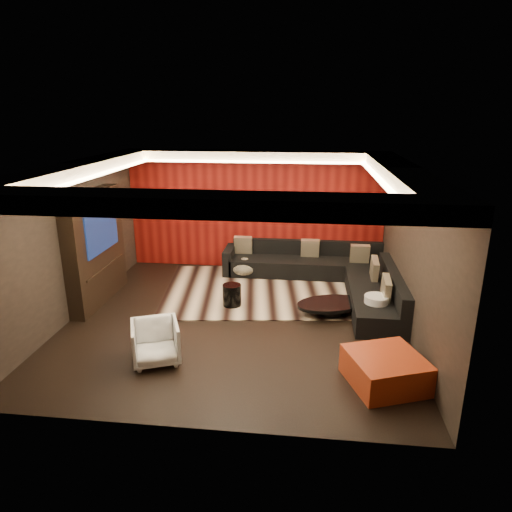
# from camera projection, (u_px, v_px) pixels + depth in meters

# --- Properties ---
(floor) EXTENTS (6.00, 6.00, 0.02)m
(floor) POSITION_uv_depth(u_px,v_px,m) (236.00, 320.00, 8.34)
(floor) COLOR black
(floor) RESTS_ON ground
(ceiling) EXTENTS (6.00, 6.00, 0.02)m
(ceiling) POSITION_uv_depth(u_px,v_px,m) (234.00, 164.00, 7.47)
(ceiling) COLOR silver
(ceiling) RESTS_ON ground
(wall_back) EXTENTS (6.00, 0.02, 2.80)m
(wall_back) POSITION_uv_depth(u_px,v_px,m) (255.00, 210.00, 10.75)
(wall_back) COLOR black
(wall_back) RESTS_ON ground
(wall_left) EXTENTS (0.02, 6.00, 2.80)m
(wall_left) POSITION_uv_depth(u_px,v_px,m) (71.00, 241.00, 8.24)
(wall_left) COLOR black
(wall_left) RESTS_ON ground
(wall_right) EXTENTS (0.02, 6.00, 2.80)m
(wall_right) POSITION_uv_depth(u_px,v_px,m) (414.00, 253.00, 7.58)
(wall_right) COLOR black
(wall_right) RESTS_ON ground
(red_feature_wall) EXTENTS (5.98, 0.05, 2.78)m
(red_feature_wall) POSITION_uv_depth(u_px,v_px,m) (255.00, 211.00, 10.71)
(red_feature_wall) COLOR #6B0C0A
(red_feature_wall) RESTS_ON ground
(soffit_back) EXTENTS (6.00, 0.60, 0.22)m
(soffit_back) POSITION_uv_depth(u_px,v_px,m) (254.00, 156.00, 10.06)
(soffit_back) COLOR silver
(soffit_back) RESTS_ON ground
(soffit_front) EXTENTS (6.00, 0.60, 0.22)m
(soffit_front) POSITION_uv_depth(u_px,v_px,m) (194.00, 204.00, 4.96)
(soffit_front) COLOR silver
(soffit_front) RESTS_ON ground
(soffit_left) EXTENTS (0.60, 4.80, 0.22)m
(soffit_left) POSITION_uv_depth(u_px,v_px,m) (78.00, 169.00, 7.81)
(soffit_left) COLOR silver
(soffit_left) RESTS_ON ground
(soffit_right) EXTENTS (0.60, 4.80, 0.22)m
(soffit_right) POSITION_uv_depth(u_px,v_px,m) (402.00, 174.00, 7.21)
(soffit_right) COLOR silver
(soffit_right) RESTS_ON ground
(cove_back) EXTENTS (4.80, 0.08, 0.04)m
(cove_back) POSITION_uv_depth(u_px,v_px,m) (252.00, 162.00, 9.77)
(cove_back) COLOR #FFD899
(cove_back) RESTS_ON ground
(cove_front) EXTENTS (4.80, 0.08, 0.04)m
(cove_front) POSITION_uv_depth(u_px,v_px,m) (201.00, 206.00, 5.31)
(cove_front) COLOR #FFD899
(cove_front) RESTS_ON ground
(cove_left) EXTENTS (0.08, 4.80, 0.04)m
(cove_left) POSITION_uv_depth(u_px,v_px,m) (98.00, 175.00, 7.80)
(cove_left) COLOR #FFD899
(cove_left) RESTS_ON ground
(cove_right) EXTENTS (0.08, 4.80, 0.04)m
(cove_right) POSITION_uv_depth(u_px,v_px,m) (380.00, 180.00, 7.28)
(cove_right) COLOR #FFD899
(cove_right) RESTS_ON ground
(tv_surround) EXTENTS (0.30, 2.00, 2.20)m
(tv_surround) POSITION_uv_depth(u_px,v_px,m) (96.00, 248.00, 8.88)
(tv_surround) COLOR black
(tv_surround) RESTS_ON ground
(tv_screen) EXTENTS (0.04, 1.30, 0.80)m
(tv_screen) POSITION_uv_depth(u_px,v_px,m) (102.00, 231.00, 8.75)
(tv_screen) COLOR black
(tv_screen) RESTS_ON ground
(tv_shelf) EXTENTS (0.04, 1.60, 0.04)m
(tv_shelf) POSITION_uv_depth(u_px,v_px,m) (106.00, 268.00, 8.98)
(tv_shelf) COLOR black
(tv_shelf) RESTS_ON ground
(rug) EXTENTS (4.33, 3.46, 0.02)m
(rug) POSITION_uv_depth(u_px,v_px,m) (261.00, 289.00, 9.72)
(rug) COLOR beige
(rug) RESTS_ON floor
(coffee_table) EXTENTS (1.65, 1.65, 0.22)m
(coffee_table) POSITION_uv_depth(u_px,v_px,m) (331.00, 308.00, 8.54)
(coffee_table) COLOR black
(coffee_table) RESTS_ON rug
(drum_stool) EXTENTS (0.46, 0.46, 0.42)m
(drum_stool) POSITION_uv_depth(u_px,v_px,m) (232.00, 295.00, 8.86)
(drum_stool) COLOR black
(drum_stool) RESTS_ON rug
(striped_pouf) EXTENTS (0.93, 0.93, 0.39)m
(striped_pouf) POSITION_uv_depth(u_px,v_px,m) (245.00, 266.00, 10.52)
(striped_pouf) COLOR beige
(striped_pouf) RESTS_ON rug
(white_side_table) EXTENTS (0.46, 0.46, 0.53)m
(white_side_table) POSITION_uv_depth(u_px,v_px,m) (375.00, 310.00, 8.13)
(white_side_table) COLOR silver
(white_side_table) RESTS_ON floor
(orange_ottoman) EXTENTS (1.24, 1.24, 0.43)m
(orange_ottoman) POSITION_uv_depth(u_px,v_px,m) (385.00, 370.00, 6.35)
(orange_ottoman) COLOR #9E3614
(orange_ottoman) RESTS_ON floor
(armchair) EXTENTS (0.90, 0.91, 0.64)m
(armchair) POSITION_uv_depth(u_px,v_px,m) (156.00, 342.00, 6.88)
(armchair) COLOR silver
(armchair) RESTS_ON floor
(sectional_sofa) EXTENTS (3.65, 3.50, 0.75)m
(sectional_sofa) POSITION_uv_depth(u_px,v_px,m) (329.00, 275.00, 9.83)
(sectional_sofa) COLOR black
(sectional_sofa) RESTS_ON floor
(throw_pillows) EXTENTS (3.20, 2.80, 0.50)m
(throw_pillows) POSITION_uv_depth(u_px,v_px,m) (330.00, 259.00, 9.73)
(throw_pillows) COLOR beige
(throw_pillows) RESTS_ON sectional_sofa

